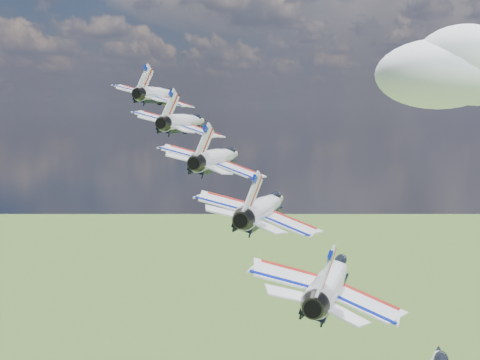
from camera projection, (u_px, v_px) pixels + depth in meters
The scene contains 5 objects.
jet_0 at pixel (160, 95), 94.42m from camera, with size 10.80×15.99×4.78m, color silver, non-canonical shape.
jet_1 at pixel (186, 122), 83.12m from camera, with size 10.80×15.99×4.78m, color white, non-canonical shape.
jet_2 at pixel (219, 158), 71.83m from camera, with size 10.80×15.99×4.78m, color white, non-canonical shape.
jet_3 at pixel (265, 207), 60.53m from camera, with size 10.80×15.99×4.78m, color white, non-canonical shape.
jet_4 at pixel (332, 278), 49.24m from camera, with size 10.80×15.99×4.78m, color white, non-canonical shape.
Camera 1 is at (39.94, -45.77, 161.97)m, focal length 50.00 mm.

